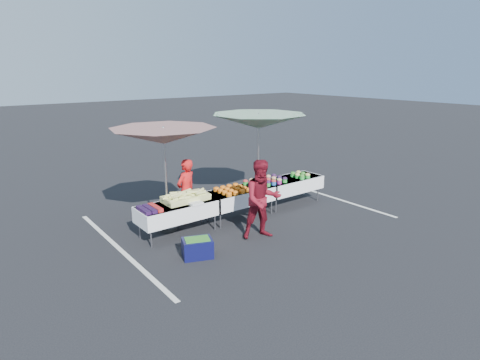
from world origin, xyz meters
TOP-DOWN VIEW (x-y plane):
  - ground at (0.00, 0.00)m, footprint 80.00×80.00m
  - stripe_left at (-3.20, 0.00)m, footprint 0.10×5.00m
  - stripe_right at (3.20, 0.00)m, footprint 0.10×5.00m
  - table_left at (-1.80, 0.00)m, footprint 1.86×0.81m
  - table_center at (0.00, 0.00)m, footprint 1.86×0.81m
  - table_right at (1.80, 0.00)m, footprint 1.86×0.81m
  - berry_punnets at (-2.51, -0.06)m, footprint 0.40×0.54m
  - corn_pile at (-1.55, 0.04)m, footprint 1.16×0.57m
  - plastic_bags at (-1.50, -0.30)m, footprint 0.30×0.25m
  - carrot_bowls at (-0.25, -0.01)m, footprint 0.75×0.69m
  - potato_cups at (0.85, 0.00)m, footprint 1.14×0.58m
  - bean_baskets at (2.06, -0.10)m, footprint 0.36×0.50m
  - vendor at (-1.25, 0.55)m, footprint 0.68×0.56m
  - customer at (-0.37, -1.31)m, footprint 1.06×0.94m
  - umbrella_left at (-1.86, 0.40)m, footprint 2.83×2.83m
  - umbrella_right at (0.93, 0.40)m, footprint 3.12×3.12m
  - storage_bin at (-2.06, -1.27)m, footprint 0.72×0.62m

SIDE VIEW (x-z plane):
  - ground at x=0.00m, z-range 0.00..0.00m
  - stripe_left at x=-3.20m, z-range 0.00..0.00m
  - stripe_right at x=3.20m, z-range 0.00..0.00m
  - storage_bin at x=-2.06m, z-range 0.01..0.40m
  - table_left at x=-1.80m, z-range 0.21..0.96m
  - table_center at x=0.00m, z-range 0.21..0.96m
  - table_right at x=1.80m, z-range 0.21..0.96m
  - plastic_bags at x=-1.50m, z-range 0.75..0.80m
  - berry_punnets at x=-2.51m, z-range 0.75..0.83m
  - carrot_bowls at x=-0.25m, z-range 0.75..0.85m
  - vendor at x=-1.25m, z-range 0.00..1.61m
  - bean_baskets at x=2.06m, z-range 0.75..0.90m
  - potato_cups at x=0.85m, z-range 0.75..0.91m
  - corn_pile at x=-1.55m, z-range 0.71..0.97m
  - customer at x=-0.37m, z-range 0.00..1.80m
  - umbrella_left at x=-1.86m, z-range 1.00..3.47m
  - umbrella_right at x=0.93m, z-range 1.05..3.65m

